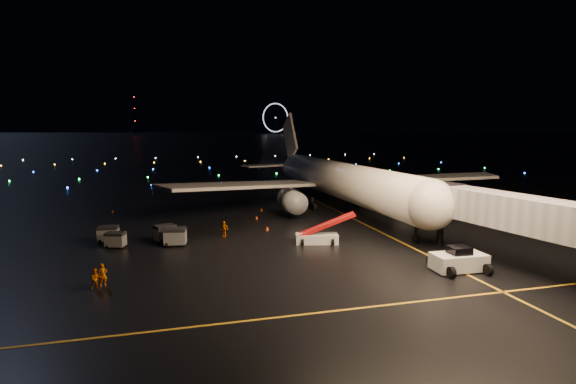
% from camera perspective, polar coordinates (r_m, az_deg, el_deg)
% --- Properties ---
extents(ground, '(2000.00, 2000.00, 0.00)m').
position_cam_1_polar(ground, '(337.61, -13.09, 5.95)').
color(ground, black).
rests_on(ground, ground).
extents(lane_centre, '(0.25, 80.00, 0.02)m').
position_cam_1_polar(lane_centre, '(58.83, 9.60, -4.01)').
color(lane_centre, gold).
rests_on(lane_centre, ground).
extents(lane_cross, '(60.00, 0.25, 0.02)m').
position_cam_1_polar(lane_cross, '(30.72, -0.21, -15.52)').
color(lane_cross, gold).
rests_on(lane_cross, ground).
extents(airliner, '(55.25, 52.71, 15.05)m').
position_cam_1_polar(airliner, '(69.39, 5.66, 4.20)').
color(airliner, silver).
rests_on(airliner, ground).
extents(pushback_tug, '(4.64, 2.57, 2.17)m').
position_cam_1_polar(pushback_tug, '(42.03, 20.87, -7.91)').
color(pushback_tug, silver).
rests_on(pushback_tug, ground).
extents(belt_loader, '(6.86, 3.31, 3.21)m').
position_cam_1_polar(belt_loader, '(48.32, 3.69, -4.66)').
color(belt_loader, silver).
rests_on(belt_loader, ground).
extents(crew_a, '(0.77, 0.62, 1.82)m').
position_cam_1_polar(crew_a, '(38.57, -22.46, -9.71)').
color(crew_a, orange).
rests_on(crew_a, ground).
extents(crew_b, '(0.94, 0.83, 1.62)m').
position_cam_1_polar(crew_b, '(38.17, -23.21, -10.10)').
color(crew_b, orange).
rests_on(crew_b, ground).
extents(crew_c, '(1.08, 1.00, 1.78)m').
position_cam_1_polar(crew_c, '(51.80, -8.11, -4.65)').
color(crew_c, orange).
rests_on(crew_c, ground).
extents(safety_cone_0, '(0.45, 0.45, 0.49)m').
position_cam_1_polar(safety_cone_0, '(54.56, -2.66, -4.61)').
color(safety_cone_0, '#E64010').
rests_on(safety_cone_0, ground).
extents(safety_cone_1, '(0.46, 0.46, 0.46)m').
position_cam_1_polar(safety_cone_1, '(66.92, -3.39, -2.22)').
color(safety_cone_1, '#E64010').
rests_on(safety_cone_1, ground).
extents(safety_cone_2, '(0.53, 0.53, 0.46)m').
position_cam_1_polar(safety_cone_2, '(61.12, -3.99, -3.24)').
color(safety_cone_2, '#E64010').
rests_on(safety_cone_2, ground).
extents(safety_cone_3, '(0.46, 0.46, 0.44)m').
position_cam_1_polar(safety_cone_3, '(70.42, -21.41, -2.27)').
color(safety_cone_3, '#E64010').
rests_on(safety_cone_3, ground).
extents(ferris_wheel, '(49.33, 16.80, 52.00)m').
position_cam_1_polar(ferris_wheel, '(778.90, -1.59, 9.27)').
color(ferris_wheel, black).
rests_on(ferris_wheel, ground).
extents(radio_mast, '(1.80, 1.80, 64.00)m').
position_cam_1_polar(radio_mast, '(778.88, -18.87, 9.28)').
color(radio_mast, black).
rests_on(radio_mast, ground).
extents(taxiway_lights, '(164.00, 92.00, 0.36)m').
position_cam_1_polar(taxiway_lights, '(144.20, -10.20, 3.28)').
color(taxiway_lights, black).
rests_on(taxiway_lights, ground).
extents(baggage_cart_0, '(2.46, 1.91, 1.89)m').
position_cam_1_polar(baggage_cart_0, '(48.89, -14.12, -5.54)').
color(baggage_cart_0, gray).
rests_on(baggage_cart_0, ground).
extents(baggage_cart_1, '(2.56, 2.25, 1.81)m').
position_cam_1_polar(baggage_cart_1, '(50.96, -15.34, -5.07)').
color(baggage_cart_1, gray).
rests_on(baggage_cart_1, ground).
extents(baggage_cart_2, '(2.19, 1.82, 1.61)m').
position_cam_1_polar(baggage_cart_2, '(50.03, -21.05, -5.70)').
color(baggage_cart_2, gray).
rests_on(baggage_cart_2, ground).
extents(baggage_cart_3, '(2.22, 1.66, 1.76)m').
position_cam_1_polar(baggage_cart_3, '(52.61, -21.85, -4.98)').
color(baggage_cart_3, gray).
rests_on(baggage_cart_3, ground).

